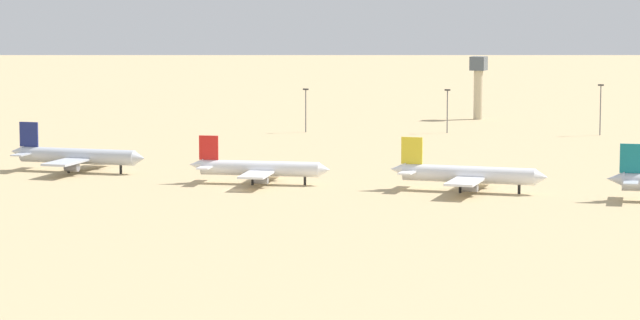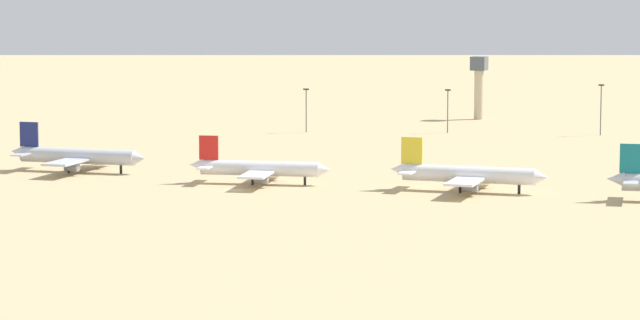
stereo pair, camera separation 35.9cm
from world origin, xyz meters
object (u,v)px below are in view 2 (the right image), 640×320
light_pole_west (448,107)px  light_pole_mid (306,107)px  light_pole_east (601,106)px  parked_jet_navy_3 (77,156)px  parked_jet_yellow_5 (467,175)px  parked_jet_red_4 (259,168)px  control_tower (479,81)px

light_pole_west → light_pole_mid: 44.67m
light_pole_mid → light_pole_east: size_ratio=0.88×
parked_jet_navy_3 → light_pole_west: size_ratio=2.66×
parked_jet_yellow_5 → light_pole_mid: 142.41m
parked_jet_red_4 → light_pole_west: 133.78m
parked_jet_yellow_5 → light_pole_east: size_ratio=2.28×
parked_jet_navy_3 → light_pole_mid: light_pole_mid is taller
parked_jet_navy_3 → light_pole_mid: size_ratio=2.65×
light_pole_west → light_pole_east: (46.24, 10.51, 1.06)m
parked_jet_navy_3 → light_pole_mid: 115.92m
parked_jet_yellow_5 → parked_jet_navy_3: bearing=177.0°
parked_jet_yellow_5 → light_pole_west: size_ratio=2.62×
parked_jet_navy_3 → light_pole_east: light_pole_east is taller
parked_jet_yellow_5 → light_pole_west: 135.64m
parked_jet_navy_3 → control_tower: bearing=69.0°
control_tower → parked_jet_navy_3: bearing=-106.0°
light_pole_west → light_pole_mid: bearing=-160.4°
parked_jet_red_4 → control_tower: bearing=78.3°
light_pole_west → light_pole_east: bearing=12.8°
light_pole_east → parked_jet_yellow_5: bearing=-90.8°
control_tower → light_pole_east: bearing=-38.3°
parked_jet_navy_3 → light_pole_mid: (13.92, 115.00, 4.15)m
parked_jet_yellow_5 → light_pole_east: light_pole_east is taller
light_pole_mid → parked_jet_red_4: bearing=-72.5°
parked_jet_red_4 → light_pole_mid: (-37.45, 118.65, 4.47)m
parked_jet_red_4 → light_pole_east: 152.95m
control_tower → light_pole_west: 50.92m
control_tower → light_pole_east: (50.64, -39.97, -4.02)m
control_tower → light_pole_mid: bearing=-119.9°
parked_jet_navy_3 → light_pole_west: light_pole_west is taller
parked_jet_yellow_5 → control_tower: bearing=101.2°
parked_jet_red_4 → light_pole_mid: size_ratio=2.42×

